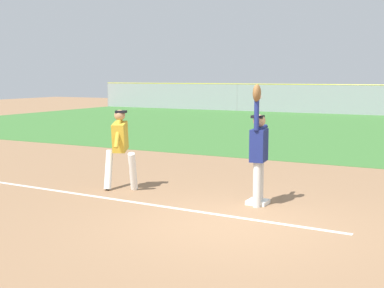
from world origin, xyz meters
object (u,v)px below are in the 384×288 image
object	(u,v)px
runner	(120,144)
baseball	(260,97)
fielder	(259,147)
first_base	(258,202)
parked_car_blue	(301,100)

from	to	relation	value
runner	baseball	world-z (taller)	baseball
fielder	runner	xyz separation A→B (m)	(-3.09, -0.05, -0.12)
runner	first_base	bearing A→B (deg)	-19.10
first_base	parked_car_blue	world-z (taller)	parked_car_blue
fielder	runner	world-z (taller)	fielder
first_base	fielder	size ratio (longest dim) A/B	0.17
first_base	parked_car_blue	size ratio (longest dim) A/B	0.09
parked_car_blue	runner	bearing A→B (deg)	-82.22
first_base	baseball	size ratio (longest dim) A/B	5.14
first_base	runner	bearing A→B (deg)	-176.28
runner	parked_car_blue	size ratio (longest dim) A/B	0.39
runner	parked_car_blue	distance (m)	28.38
baseball	runner	bearing A→B (deg)	-179.65
parked_car_blue	first_base	bearing A→B (deg)	-76.18
baseball	parked_car_blue	xyz separation A→B (m)	(-7.33, 28.05, -1.37)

